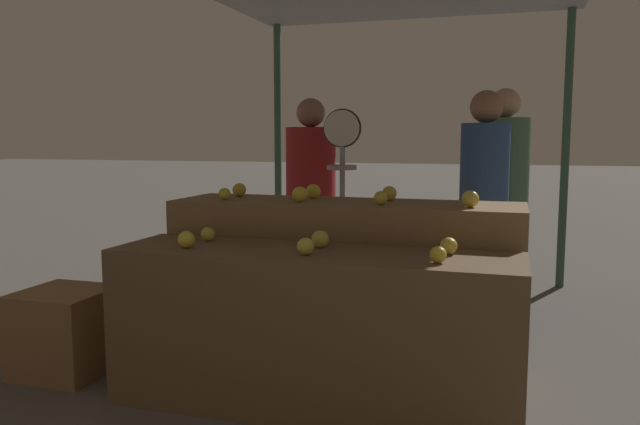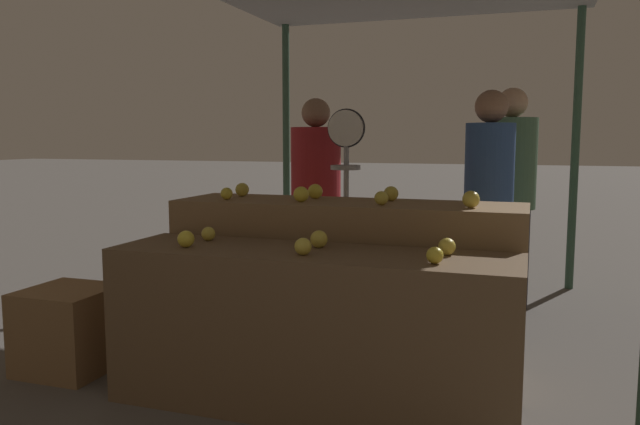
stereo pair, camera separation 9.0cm
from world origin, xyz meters
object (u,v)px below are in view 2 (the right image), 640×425
Objects in this scene: person_customer_left at (489,194)px; wooden_crate_side at (69,329)px; person_customer_right at (510,184)px; person_vendor_at_scale at (316,192)px; produce_scale at (346,173)px.

person_customer_left is 3.46× the size of wooden_crate_side.
person_customer_left is 0.96× the size of person_customer_right.
person_customer_right reaches higher than wooden_crate_side.
person_vendor_at_scale is at bearing 36.03° from person_customer_right.
person_customer_right reaches higher than person_customer_left.
produce_scale is 0.95m from person_customer_left.
person_customer_left is at bearing 33.26° from wooden_crate_side.
wooden_crate_side is (-2.30, -2.13, -0.73)m from person_customer_right.
person_vendor_at_scale is 1.47m from person_customer_right.
person_customer_right is at bearing 42.09° from produce_scale.
person_customer_left reaches higher than wooden_crate_side.
produce_scale is at bearing 19.57° from person_customer_left.
person_customer_right is at bearing -93.54° from person_customer_left.
person_customer_left reaches higher than produce_scale.
person_customer_right is (1.35, 0.58, 0.05)m from person_vendor_at_scale.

